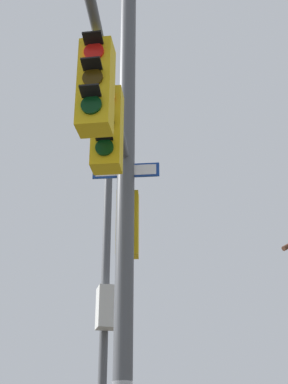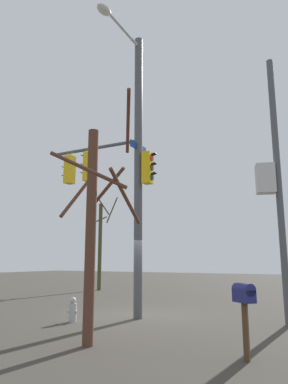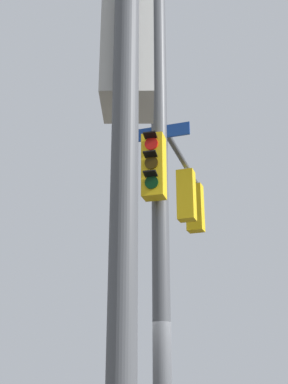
% 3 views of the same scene
% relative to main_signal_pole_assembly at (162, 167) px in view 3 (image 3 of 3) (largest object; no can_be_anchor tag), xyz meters
% --- Properties ---
extents(main_signal_pole_assembly, '(4.52, 3.19, 9.96)m').
position_rel_main_signal_pole_assembly_xyz_m(main_signal_pole_assembly, '(0.00, 0.00, 0.00)').
color(main_signal_pole_assembly, '#4C4F54').
rests_on(main_signal_pole_assembly, ground).
extents(secondary_pole_assembly, '(0.80, 0.60, 8.38)m').
position_rel_main_signal_pole_assembly_xyz_m(secondary_pole_assembly, '(4.79, 1.15, -1.06)').
color(secondary_pole_assembly, '#4C4F54').
rests_on(secondary_pole_assembly, ground).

